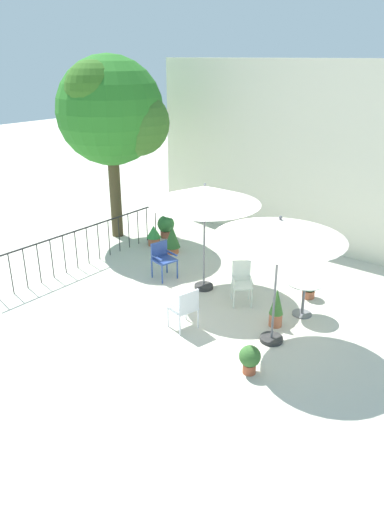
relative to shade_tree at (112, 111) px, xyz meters
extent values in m
plane|color=beige|center=(4.30, -1.80, -3.65)|extent=(60.00, 60.00, 0.00)
cube|color=#EBE4C7|center=(4.30, 2.84, -1.15)|extent=(9.38, 0.30, 4.99)
cube|color=black|center=(0.94, -1.80, -2.65)|extent=(0.03, 5.89, 0.03)
cylinder|color=black|center=(0.94, -4.19, -3.15)|extent=(0.02, 0.02, 1.00)
cylinder|color=black|center=(0.94, -3.82, -3.15)|extent=(0.02, 0.02, 1.00)
cylinder|color=black|center=(0.94, -3.45, -3.15)|extent=(0.02, 0.02, 1.00)
cylinder|color=black|center=(0.94, -3.09, -3.15)|extent=(0.02, 0.02, 1.00)
cylinder|color=black|center=(0.94, -2.72, -3.15)|extent=(0.02, 0.02, 1.00)
cylinder|color=black|center=(0.94, -2.35, -3.15)|extent=(0.02, 0.02, 1.00)
cylinder|color=black|center=(0.94, -1.98, -3.15)|extent=(0.02, 0.02, 1.00)
cylinder|color=black|center=(0.94, -1.61, -3.15)|extent=(0.02, 0.02, 1.00)
cylinder|color=black|center=(0.94, -1.25, -3.15)|extent=(0.02, 0.02, 1.00)
cylinder|color=black|center=(0.94, -0.88, -3.15)|extent=(0.02, 0.02, 1.00)
cylinder|color=black|center=(0.94, -0.51, -3.15)|extent=(0.02, 0.02, 1.00)
cylinder|color=black|center=(0.94, -0.14, -3.15)|extent=(0.02, 0.02, 1.00)
cylinder|color=black|center=(0.94, 0.23, -3.15)|extent=(0.02, 0.02, 1.00)
cylinder|color=black|center=(0.94, 0.59, -3.15)|extent=(0.02, 0.02, 1.00)
cylinder|color=black|center=(0.94, 0.96, -3.15)|extent=(0.02, 0.02, 1.00)
cylinder|color=#463C24|center=(-0.05, -0.04, -2.34)|extent=(0.33, 0.33, 2.61)
sphere|color=#287022|center=(-0.05, -0.04, -0.01)|extent=(2.95, 2.95, 2.95)
sphere|color=#356522|center=(0.69, 0.26, -0.30)|extent=(1.77, 1.77, 1.77)
sphere|color=#2A671F|center=(-0.64, 0.41, 0.14)|extent=(1.62, 1.62, 1.62)
sphere|color=#32661E|center=(0.10, -0.70, 0.58)|extent=(1.48, 1.48, 1.48)
cylinder|color=#2D2D2D|center=(4.15, -1.22, -3.61)|extent=(0.44, 0.44, 0.08)
cylinder|color=slate|center=(4.15, -1.22, -2.42)|extent=(0.04, 0.04, 2.45)
cone|color=beige|center=(4.15, -1.22, -1.39)|extent=(2.47, 2.47, 0.39)
sphere|color=slate|center=(4.15, -1.22, -1.16)|extent=(0.06, 0.06, 0.06)
cylinder|color=#2D2D2D|center=(6.54, -2.20, -3.61)|extent=(0.44, 0.44, 0.08)
cylinder|color=slate|center=(6.54, -2.20, -2.42)|extent=(0.04, 0.04, 2.46)
cone|color=beige|center=(6.54, -2.20, -1.37)|extent=(2.35, 2.35, 0.35)
sphere|color=slate|center=(6.54, -2.20, -1.16)|extent=(0.06, 0.06, 0.06)
cylinder|color=silver|center=(6.53, -0.91, -2.90)|extent=(0.75, 0.75, 0.02)
cylinder|color=slate|center=(6.53, -0.91, -3.28)|extent=(0.06, 0.06, 0.74)
cylinder|color=slate|center=(6.53, -0.91, -3.63)|extent=(0.41, 0.41, 0.03)
cube|color=white|center=(5.26, -1.30, -3.20)|extent=(0.61, 0.61, 0.04)
cube|color=white|center=(5.12, -1.15, -2.94)|extent=(0.33, 0.29, 0.47)
cube|color=white|center=(5.11, -1.43, -3.08)|extent=(0.29, 0.33, 0.03)
cube|color=white|center=(5.40, -1.18, -3.08)|extent=(0.29, 0.33, 0.03)
cylinder|color=white|center=(5.24, -1.58, -3.43)|extent=(0.04, 0.04, 0.43)
cylinder|color=white|center=(5.53, -1.33, -3.43)|extent=(0.04, 0.04, 0.43)
cylinder|color=white|center=(4.98, -1.27, -3.43)|extent=(0.04, 0.04, 0.43)
cylinder|color=white|center=(5.27, -1.02, -3.43)|extent=(0.04, 0.04, 0.43)
cube|color=#2D4893|center=(3.07, -1.39, -3.17)|extent=(0.56, 0.58, 0.04)
cube|color=#2D4893|center=(2.86, -1.34, -2.96)|extent=(0.14, 0.46, 0.39)
cube|color=#2D4893|center=(3.02, -1.61, -3.05)|extent=(0.42, 0.13, 0.03)
cube|color=#2D4893|center=(3.12, -1.17, -3.05)|extent=(0.42, 0.13, 0.03)
cylinder|color=#2D4893|center=(3.23, -1.65, -3.42)|extent=(0.04, 0.04, 0.46)
cylinder|color=#2D4893|center=(3.33, -1.21, -3.42)|extent=(0.04, 0.04, 0.46)
cylinder|color=#2D4893|center=(2.81, -1.56, -3.42)|extent=(0.04, 0.04, 0.46)
cylinder|color=#2D4893|center=(2.91, -1.12, -3.42)|extent=(0.04, 0.04, 0.46)
cube|color=white|center=(4.90, -2.88, -3.21)|extent=(0.55, 0.58, 0.04)
cube|color=white|center=(5.09, -2.93, -2.98)|extent=(0.15, 0.45, 0.42)
cube|color=white|center=(4.95, -2.66, -3.09)|extent=(0.40, 0.14, 0.03)
cube|color=white|center=(4.84, -3.09, -3.09)|extent=(0.40, 0.14, 0.03)
cylinder|color=white|center=(4.76, -2.61, -3.44)|extent=(0.04, 0.04, 0.42)
cylinder|color=white|center=(4.65, -3.04, -3.44)|extent=(0.04, 0.04, 0.42)
cylinder|color=white|center=(5.15, -2.71, -3.44)|extent=(0.04, 0.04, 0.42)
cylinder|color=white|center=(5.04, -3.14, -3.44)|extent=(0.04, 0.04, 0.42)
cylinder|color=#B05E3F|center=(1.36, 0.06, -3.53)|extent=(0.34, 0.34, 0.23)
cylinder|color=#382819|center=(1.36, 0.06, -3.42)|extent=(0.30, 0.30, 0.02)
cone|color=#32853C|center=(1.36, 0.06, -3.23)|extent=(0.41, 0.41, 0.36)
cylinder|color=#B66040|center=(6.28, -0.12, -3.56)|extent=(0.28, 0.28, 0.18)
cylinder|color=#382819|center=(6.28, -0.12, -3.47)|extent=(0.25, 0.25, 0.02)
sphere|color=#306526|center=(6.28, -0.12, -3.31)|extent=(0.37, 0.37, 0.37)
cylinder|color=#99553C|center=(1.18, 0.78, -3.55)|extent=(0.34, 0.34, 0.19)
cylinder|color=#382819|center=(1.18, 0.78, -3.46)|extent=(0.30, 0.30, 0.02)
sphere|color=#306D32|center=(1.18, 0.78, -3.24)|extent=(0.51, 0.51, 0.51)
cylinder|color=#C76C47|center=(6.31, -1.66, -3.51)|extent=(0.27, 0.27, 0.28)
cylinder|color=#382819|center=(6.31, -1.66, -3.38)|extent=(0.23, 0.23, 0.02)
cone|color=#417731|center=(6.31, -1.66, -3.10)|extent=(0.28, 0.28, 0.55)
cylinder|color=#AA5134|center=(6.74, -3.31, -3.56)|extent=(0.23, 0.23, 0.18)
cylinder|color=#382819|center=(6.74, -3.31, -3.48)|extent=(0.20, 0.20, 0.02)
sphere|color=#34632A|center=(6.74, -3.31, -3.31)|extent=(0.38, 0.38, 0.38)
cylinder|color=#BF643D|center=(2.15, -0.04, -3.56)|extent=(0.34, 0.34, 0.17)
cylinder|color=#382819|center=(2.15, -0.04, -3.49)|extent=(0.30, 0.30, 0.02)
cone|color=#2E622B|center=(2.15, -0.04, -3.17)|extent=(0.43, 0.43, 0.62)
camera|label=1|loc=(10.26, -9.25, 1.41)|focal=33.59mm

